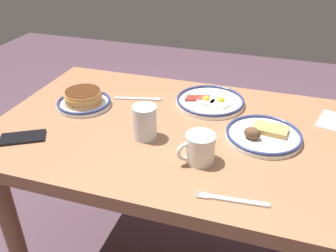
% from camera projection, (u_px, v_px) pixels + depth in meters
% --- Properties ---
extents(dining_table, '(1.37, 0.80, 0.76)m').
position_uv_depth(dining_table, '(188.00, 153.00, 1.30)').
color(dining_table, '#9E6B4A').
rests_on(dining_table, ground_plane).
extents(plate_near_main, '(0.21, 0.21, 0.06)m').
position_uv_depth(plate_near_main, '(84.00, 100.00, 1.39)').
color(plate_near_main, white).
rests_on(plate_near_main, dining_table).
extents(plate_center_pancakes, '(0.27, 0.27, 0.04)m').
position_uv_depth(plate_center_pancakes, '(210.00, 101.00, 1.41)').
color(plate_center_pancakes, white).
rests_on(plate_center_pancakes, dining_table).
extents(plate_far_companion, '(0.25, 0.25, 0.05)m').
position_uv_depth(plate_far_companion, '(263.00, 135.00, 1.20)').
color(plate_far_companion, white).
rests_on(plate_far_companion, dining_table).
extents(coffee_mug, '(0.11, 0.10, 0.09)m').
position_uv_depth(coffee_mug, '(199.00, 148.00, 1.07)').
color(coffee_mug, white).
rests_on(coffee_mug, dining_table).
extents(drinking_glass, '(0.08, 0.08, 0.11)m').
position_uv_depth(drinking_glass, '(145.00, 124.00, 1.19)').
color(drinking_glass, silver).
rests_on(drinking_glass, dining_table).
extents(cell_phone, '(0.16, 0.13, 0.01)m').
position_uv_depth(cell_phone, '(23.00, 138.00, 1.20)').
color(cell_phone, black).
rests_on(cell_phone, dining_table).
extents(fork_near, '(0.19, 0.06, 0.01)m').
position_uv_depth(fork_near, '(138.00, 99.00, 1.45)').
color(fork_near, silver).
rests_on(fork_near, dining_table).
extents(fork_far, '(0.19, 0.03, 0.01)m').
position_uv_depth(fork_far, '(232.00, 200.00, 0.94)').
color(fork_far, silver).
rests_on(fork_far, dining_table).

